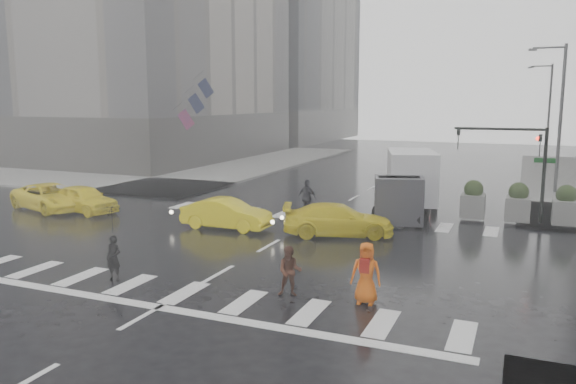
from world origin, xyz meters
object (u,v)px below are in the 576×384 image
at_px(traffic_signal_pole, 521,155).
at_px(pedestrian_brown, 290,271).
at_px(taxi_front, 84,199).
at_px(taxi_mid, 227,214).
at_px(box_truck, 408,182).
at_px(pedestrian_orange, 366,273).

height_order(traffic_signal_pole, pedestrian_brown, traffic_signal_pole).
distance_m(taxi_front, taxi_mid, 8.59).
bearing_deg(box_truck, pedestrian_orange, -99.49).
height_order(taxi_mid, box_truck, box_truck).
bearing_deg(traffic_signal_pole, taxi_front, -164.76).
bearing_deg(pedestrian_orange, taxi_front, 151.83).
height_order(pedestrian_brown, pedestrian_orange, pedestrian_orange).
height_order(pedestrian_brown, box_truck, box_truck).
xyz_separation_m(pedestrian_brown, pedestrian_orange, (2.22, 0.27, 0.14)).
relative_size(taxi_front, taxi_mid, 1.01).
bearing_deg(pedestrian_orange, taxi_mid, 135.53).
bearing_deg(traffic_signal_pole, pedestrian_brown, -114.79).
distance_m(traffic_signal_pole, taxi_mid, 13.67).
xyz_separation_m(pedestrian_brown, box_truck, (0.93, 12.90, 0.95)).
distance_m(pedestrian_orange, box_truck, 12.72).
relative_size(traffic_signal_pole, taxi_mid, 1.10).
bearing_deg(pedestrian_brown, taxi_mid, 113.04).
bearing_deg(pedestrian_orange, pedestrian_brown, -178.25).
bearing_deg(box_truck, taxi_mid, -154.94).
bearing_deg(taxi_front, taxi_mid, -80.48).
height_order(pedestrian_brown, taxi_front, pedestrian_brown).
bearing_deg(pedestrian_orange, traffic_signal_pole, 68.23).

